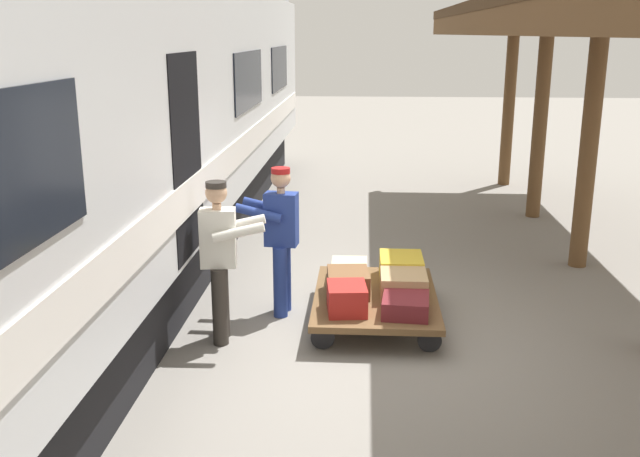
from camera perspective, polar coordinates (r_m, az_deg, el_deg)
ground_plane at (r=7.53m, az=6.90°, el=-9.21°), size 60.00×60.00×0.00m
train_car at (r=7.65m, az=-21.67°, el=6.33°), size 3.02×21.99×4.00m
luggage_cart at (r=7.98m, az=4.46°, el=-5.60°), size 1.36×1.92×0.32m
suitcase_yellow_case at (r=8.42m, az=6.53°, el=-3.15°), size 0.50×0.60×0.29m
suitcase_cream_canvas at (r=8.42m, az=2.36°, el=-3.32°), size 0.42×0.45×0.21m
suitcase_brown_leather at (r=7.92m, az=2.27°, el=-4.36°), size 0.50×0.56×0.27m
suitcase_maroon_trunk at (r=7.45m, az=6.89°, el=-6.08°), size 0.52×0.61×0.19m
suitcase_tan_vintage at (r=7.93m, az=6.70°, el=-4.43°), size 0.51×0.61×0.27m
suitcase_red_plastic at (r=7.42m, az=2.17°, el=-5.63°), size 0.45×0.51×0.29m
porter_in_overalls at (r=7.99m, az=-3.25°, el=-0.60°), size 0.70×0.47×1.70m
porter_by_door at (r=7.33m, az=-7.98°, el=-2.21°), size 0.70×0.48×1.70m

